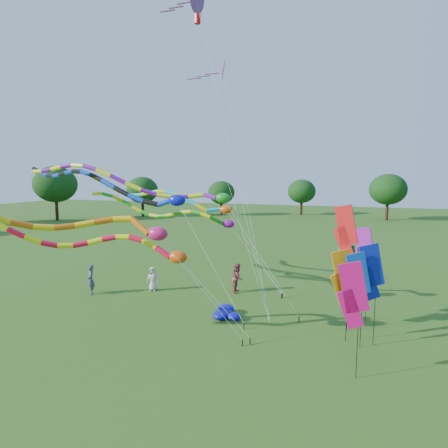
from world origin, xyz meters
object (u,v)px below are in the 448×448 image
(blue_nylon_heap, at_px, (230,313))
(tube_kite_red, at_px, (103,243))
(person_c, at_px, (238,278))
(person_a, at_px, (153,279))
(person_b, at_px, (91,280))
(tube_kite_orange, at_px, (55,219))

(blue_nylon_heap, bearing_deg, tube_kite_red, -137.04)
(blue_nylon_heap, distance_m, person_c, 4.35)
(tube_kite_red, xyz_separation_m, person_a, (-1.58, 6.95, -3.59))
(blue_nylon_heap, relative_size, person_c, 0.84)
(tube_kite_red, height_order, person_a, tube_kite_red)
(person_b, bearing_deg, tube_kite_orange, -10.42)
(person_c, bearing_deg, blue_nylon_heap, -173.83)
(tube_kite_orange, xyz_separation_m, person_c, (4.63, 10.04, -4.67))
(person_a, xyz_separation_m, person_b, (-3.24, -1.92, 0.15))
(person_a, distance_m, person_b, 3.77)
(tube_kite_red, bearing_deg, person_c, 52.71)
(tube_kite_red, height_order, blue_nylon_heap, tube_kite_red)
(tube_kite_red, xyz_separation_m, person_b, (-4.82, 5.04, -3.44))
(person_b, bearing_deg, blue_nylon_heap, 44.61)
(tube_kite_orange, height_order, person_a, tube_kite_orange)
(person_c, bearing_deg, tube_kite_orange, 149.62)
(person_a, bearing_deg, tube_kite_orange, -96.73)
(tube_kite_orange, bearing_deg, person_a, 71.88)
(blue_nylon_heap, distance_m, person_a, 6.71)
(blue_nylon_heap, height_order, person_c, person_c)
(person_b, relative_size, person_c, 1.00)
(tube_kite_orange, distance_m, blue_nylon_heap, 9.65)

